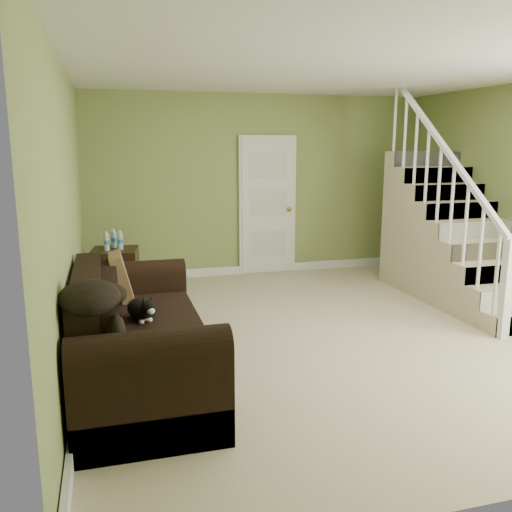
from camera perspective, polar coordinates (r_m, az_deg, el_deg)
floor at (r=5.69m, az=8.09°, el=-7.90°), size 5.00×5.50×0.01m
ceiling at (r=5.41m, az=8.92°, el=19.03°), size 5.00×5.50×0.01m
wall_back at (r=7.98m, az=0.44°, el=7.42°), size 5.00×0.04×2.60m
wall_left at (r=4.95m, az=-19.12°, el=4.11°), size 0.04×5.50×2.60m
baseboard_back at (r=8.14m, az=0.49°, el=-1.33°), size 5.00×0.04×0.12m
baseboard_left at (r=5.24m, az=-17.87°, el=-9.41°), size 0.04×5.50×0.12m
door at (r=7.99m, az=1.22°, el=5.31°), size 0.86×0.12×2.02m
staircase at (r=7.31m, az=19.66°, el=1.12°), size 1.00×2.51×2.82m
sofa at (r=4.50m, az=-12.64°, el=-8.76°), size 1.00×2.32×0.92m
side_table at (r=6.86m, az=-14.55°, el=-1.89°), size 0.61×0.61×0.88m
cat at (r=4.49m, az=-12.06°, el=-5.55°), size 0.31×0.48×0.23m
banana at (r=4.01m, az=-10.01°, el=-8.51°), size 0.17×0.19×0.06m
throw_pillow at (r=5.14m, az=-13.98°, el=-2.18°), size 0.22×0.44×0.46m
throw_blanket at (r=3.59m, az=-17.14°, el=-4.18°), size 0.46×0.56×0.21m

